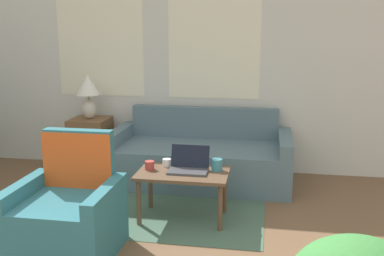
{
  "coord_description": "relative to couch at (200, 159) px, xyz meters",
  "views": [
    {
      "loc": [
        1.29,
        -1.72,
        1.72
      ],
      "look_at": [
        0.54,
        2.62,
        0.75
      ],
      "focal_mm": 42.0,
      "sensor_mm": 36.0,
      "label": 1
    }
  ],
  "objects": [
    {
      "name": "cup_navy",
      "position": [
        0.31,
        -1.0,
        0.25
      ],
      "size": [
        0.1,
        0.1,
        0.11
      ],
      "color": "teal",
      "rests_on": "coffee_table"
    },
    {
      "name": "laptop",
      "position": [
        0.06,
        -1.05,
        0.24
      ],
      "size": [
        0.36,
        0.27,
        0.22
      ],
      "color": "#47474C",
      "rests_on": "coffee_table"
    },
    {
      "name": "wall_back",
      "position": [
        -0.54,
        0.49,
        1.05
      ],
      "size": [
        6.68,
        0.06,
        2.6
      ],
      "color": "silver",
      "rests_on": "ground_plane"
    },
    {
      "name": "coffee_table",
      "position": [
        0.01,
        -1.09,
        0.13
      ],
      "size": [
        0.83,
        0.51,
        0.45
      ],
      "color": "brown",
      "rests_on": "ground_plane"
    },
    {
      "name": "cup_white",
      "position": [
        -0.31,
        -1.07,
        0.23
      ],
      "size": [
        0.09,
        0.09,
        0.08
      ],
      "color": "#B23D38",
      "rests_on": "coffee_table"
    },
    {
      "name": "couch",
      "position": [
        0.0,
        0.0,
        0.0
      ],
      "size": [
        2.04,
        0.94,
        0.81
      ],
      "color": "slate",
      "rests_on": "ground_plane"
    },
    {
      "name": "cup_yellow",
      "position": [
        -0.17,
        -0.95,
        0.23
      ],
      "size": [
        0.08,
        0.08,
        0.07
      ],
      "color": "white",
      "rests_on": "coffee_table"
    },
    {
      "name": "side_table",
      "position": [
        -1.39,
        0.16,
        0.07
      ],
      "size": [
        0.45,
        0.45,
        0.65
      ],
      "color": "brown",
      "rests_on": "ground_plane"
    },
    {
      "name": "armchair",
      "position": [
        -0.76,
        -1.86,
        0.03
      ],
      "size": [
        0.77,
        0.73,
        0.93
      ],
      "color": "#2D6B75",
      "rests_on": "ground_plane"
    },
    {
      "name": "table_lamp",
      "position": [
        -1.39,
        0.16,
        0.74
      ],
      "size": [
        0.29,
        0.29,
        0.54
      ],
      "color": "beige",
      "rests_on": "side_table"
    },
    {
      "name": "rug",
      "position": [
        0.01,
        -0.58,
        -0.25
      ],
      "size": [
        1.49,
        2.08,
        0.01
      ],
      "color": "#476651",
      "rests_on": "ground_plane"
    }
  ]
}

